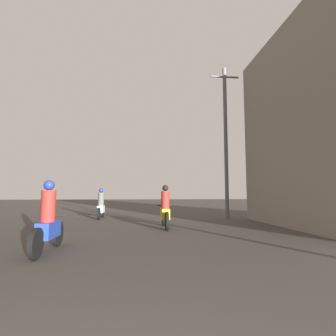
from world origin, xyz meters
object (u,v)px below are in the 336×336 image
Objects in this scene: motorcycle_white at (101,206)px; utility_pole_far at (226,138)px; motorcycle_blue at (48,223)px; motorcycle_yellow at (165,211)px.

motorcycle_white is 7.69m from utility_pole_far.
motorcycle_blue is at bearing -84.35° from motorcycle_white.
motorcycle_white is at bearing 99.07° from motorcycle_blue.
motorcycle_yellow reaches higher than motorcycle_blue.
utility_pole_far is at bearing -3.13° from motorcycle_white.
motorcycle_yellow is 1.05× the size of motorcycle_white.
motorcycle_yellow is at bearing -48.44° from motorcycle_white.
motorcycle_blue is 0.97× the size of motorcycle_yellow.
motorcycle_white is at bearing 122.59° from motorcycle_yellow.
utility_pole_far reaches higher than motorcycle_white.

